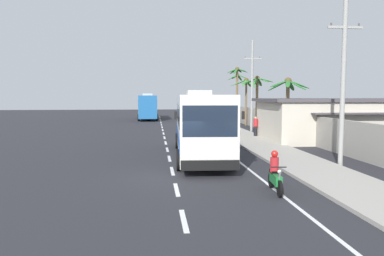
# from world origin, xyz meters

# --- Properties ---
(ground_plane) EXTENTS (160.00, 160.00, 0.00)m
(ground_plane) POSITION_xyz_m (0.00, 0.00, 0.00)
(ground_plane) COLOR #28282D
(sidewalk_kerb) EXTENTS (3.20, 90.00, 0.14)m
(sidewalk_kerb) POSITION_xyz_m (6.80, 10.00, 0.07)
(sidewalk_kerb) COLOR #A8A399
(sidewalk_kerb) RESTS_ON ground
(lane_markings) EXTENTS (3.90, 71.00, 0.01)m
(lane_markings) POSITION_xyz_m (2.27, 14.38, 0.00)
(lane_markings) COLOR white
(lane_markings) RESTS_ON ground
(boundary_wall) EXTENTS (0.24, 60.00, 2.14)m
(boundary_wall) POSITION_xyz_m (10.60, 14.00, 1.07)
(boundary_wall) COLOR #9E998E
(boundary_wall) RESTS_ON ground
(coach_bus_foreground) EXTENTS (3.44, 11.84, 3.91)m
(coach_bus_foreground) POSITION_xyz_m (1.84, 5.18, 2.03)
(coach_bus_foreground) COLOR silver
(coach_bus_foreground) RESTS_ON ground
(coach_bus_far_lane) EXTENTS (3.13, 10.60, 3.90)m
(coach_bus_far_lane) POSITION_xyz_m (-1.88, 39.72, 2.02)
(coach_bus_far_lane) COLOR #2366A8
(coach_bus_far_lane) RESTS_ON ground
(motorcycle_beside_bus) EXTENTS (0.56, 1.96, 1.58)m
(motorcycle_beside_bus) POSITION_xyz_m (3.62, 13.39, 0.65)
(motorcycle_beside_bus) COLOR black
(motorcycle_beside_bus) RESTS_ON ground
(motorcycle_trailing) EXTENTS (0.56, 1.96, 1.55)m
(motorcycle_trailing) POSITION_xyz_m (3.64, -3.09, 0.64)
(motorcycle_trailing) COLOR black
(motorcycle_trailing) RESTS_ON ground
(pedestrian_near_kerb) EXTENTS (0.36, 0.36, 1.66)m
(pedestrian_near_kerb) POSITION_xyz_m (7.78, 14.53, 1.00)
(pedestrian_near_kerb) COLOR black
(pedestrian_near_kerb) RESTS_ON sidewalk_kerb
(pedestrian_midwalk) EXTENTS (0.36, 0.36, 1.77)m
(pedestrian_midwalk) POSITION_xyz_m (6.00, 14.87, 1.07)
(pedestrian_midwalk) COLOR navy
(pedestrian_midwalk) RESTS_ON sidewalk_kerb
(utility_pole_nearest) EXTENTS (1.80, 0.24, 8.68)m
(utility_pole_nearest) POSITION_xyz_m (8.61, 1.50, 4.48)
(utility_pole_nearest) COLOR #9E9E99
(utility_pole_nearest) RESTS_ON ground
(utility_pole_mid) EXTENTS (1.83, 0.24, 9.03)m
(utility_pole_mid) POSITION_xyz_m (8.82, 19.76, 4.66)
(utility_pole_mid) COLOR #9E9E99
(utility_pole_mid) RESTS_ON ground
(palm_nearest) EXTENTS (3.39, 3.33, 5.01)m
(palm_nearest) POSITION_xyz_m (9.60, 11.96, 3.78)
(palm_nearest) COLOR brown
(palm_nearest) RESTS_ON ground
(palm_second) EXTENTS (2.82, 2.73, 6.68)m
(palm_second) POSITION_xyz_m (10.57, 34.04, 4.92)
(palm_second) COLOR brown
(palm_second) RESTS_ON ground
(palm_third) EXTENTS (3.93, 3.68, 5.72)m
(palm_third) POSITION_xyz_m (10.18, 27.46, 4.42)
(palm_third) COLOR brown
(palm_third) RESTS_ON ground
(palm_fourth) EXTENTS (2.72, 2.42, 7.31)m
(palm_fourth) POSITION_xyz_m (9.91, 31.25, 5.14)
(palm_fourth) COLOR brown
(palm_fourth) RESTS_ON ground
(palm_farthest) EXTENTS (3.69, 3.30, 5.76)m
(palm_farthest) POSITION_xyz_m (10.38, 23.44, 4.18)
(palm_farthest) COLOR brown
(palm_farthest) RESTS_ON ground
(roadside_building) EXTENTS (14.65, 7.33, 3.37)m
(roadside_building) POSITION_xyz_m (14.90, 11.74, 1.70)
(roadside_building) COLOR beige
(roadside_building) RESTS_ON ground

